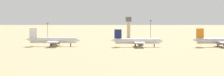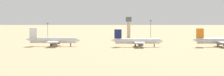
% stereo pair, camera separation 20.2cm
% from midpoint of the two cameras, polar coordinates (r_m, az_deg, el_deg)
% --- Properties ---
extents(ground, '(4000.00, 4000.00, 0.00)m').
position_cam_midpoint_polar(ground, '(365.42, -1.48, -0.86)').
color(ground, tan).
extents(ridge_west, '(323.21, 211.28, 77.79)m').
position_cam_midpoint_polar(ridge_west, '(1496.40, -5.22, 3.36)').
color(ridge_west, slate).
rests_on(ridge_west, ground).
extents(parked_jet_white_2, '(38.36, 32.27, 12.67)m').
position_cam_midpoint_polar(parked_jet_white_2, '(361.50, -6.52, -0.26)').
color(parked_jet_white_2, white).
rests_on(parked_jet_white_2, ground).
extents(parked_jet_navy_3, '(36.34, 30.73, 12.00)m').
position_cam_midpoint_polar(parked_jet_navy_3, '(353.67, 2.76, -0.35)').
color(parked_jet_navy_3, white).
rests_on(parked_jet_navy_3, ground).
extents(parked_jet_orange_4, '(38.32, 32.46, 12.65)m').
position_cam_midpoint_polar(parked_jet_orange_4, '(359.87, 11.77, -0.32)').
color(parked_jet_orange_4, silver).
rests_on(parked_jet_orange_4, ground).
extents(control_tower, '(5.20, 5.20, 19.53)m').
position_cam_midpoint_polar(control_tower, '(481.83, 1.86, 1.41)').
color(control_tower, '#C6B793').
rests_on(control_tower, ground).
extents(light_pole_mid, '(1.80, 0.50, 14.41)m').
position_cam_midpoint_polar(light_pole_mid, '(462.45, -7.06, 0.92)').
color(light_pole_mid, '#59595E').
rests_on(light_pole_mid, ground).
extents(light_pole_east, '(1.80, 0.50, 17.04)m').
position_cam_midpoint_polar(light_pole_east, '(430.83, 4.29, 0.98)').
color(light_pole_east, '#59595E').
rests_on(light_pole_east, ground).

